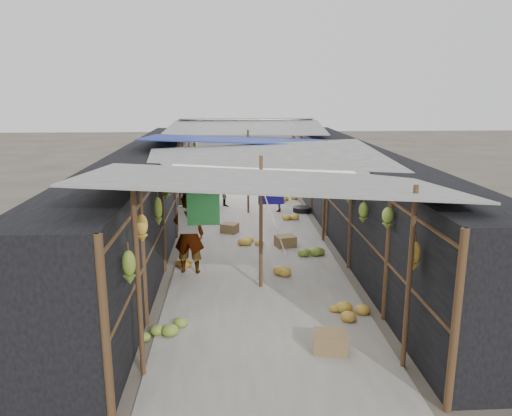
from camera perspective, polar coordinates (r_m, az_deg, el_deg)
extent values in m
plane|color=#6B6356|center=(7.26, 2.17, -18.10)|extent=(80.00, 80.00, 0.00)
cube|color=#9E998E|center=(13.23, -0.44, -3.20)|extent=(3.60, 16.00, 0.02)
cube|color=black|center=(13.10, -12.33, 1.47)|extent=(1.40, 15.00, 2.30)
cube|color=black|center=(13.35, 11.21, 1.74)|extent=(1.40, 15.00, 2.30)
cube|color=olive|center=(7.71, 8.49, -14.95)|extent=(0.56, 0.48, 0.30)
cube|color=olive|center=(12.33, 3.37, -3.84)|extent=(0.55, 0.49, 0.28)
cube|color=olive|center=(13.49, -3.02, -2.33)|extent=(0.53, 0.49, 0.27)
cylinder|color=black|center=(15.82, 5.27, -0.19)|extent=(0.58, 0.58, 0.17)
imported|color=white|center=(10.49, -7.68, -2.93)|extent=(0.68, 0.49, 1.73)
imported|color=#1D4E91|center=(16.35, -3.83, 2.53)|extent=(0.74, 0.60, 1.42)
imported|color=#433F3A|center=(15.73, 2.54, 1.28)|extent=(0.51, 0.70, 0.98)
cylinder|color=brown|center=(6.75, -13.30, -8.65)|extent=(0.07, 0.07, 2.60)
cylinder|color=brown|center=(7.07, 17.09, -7.87)|extent=(0.07, 0.07, 2.60)
cylinder|color=brown|center=(9.51, 0.56, -1.78)|extent=(0.07, 0.07, 2.60)
cylinder|color=brown|center=(12.47, -8.63, 1.73)|extent=(0.07, 0.07, 2.60)
cylinder|color=brown|center=(12.65, 7.84, 1.92)|extent=(0.07, 0.07, 2.60)
cylinder|color=brown|center=(15.38, -0.90, 4.09)|extent=(0.07, 0.07, 2.60)
cylinder|color=brown|center=(18.37, -6.93, 5.52)|extent=(0.07, 0.07, 2.60)
cylinder|color=brown|center=(18.49, 4.32, 5.63)|extent=(0.07, 0.07, 2.60)
cube|color=#9A9A95|center=(7.30, 1.62, 3.20)|extent=(5.21, 3.19, 0.52)
cube|color=#9A9A95|center=(10.49, 1.24, 5.50)|extent=(5.23, 3.73, 0.50)
cube|color=#213297|center=(13.74, -1.09, 7.80)|extent=(5.40, 3.60, 0.41)
cube|color=#9A9A95|center=(17.02, -1.17, 9.23)|extent=(5.37, 3.66, 0.27)
cube|color=#9A9A95|center=(19.41, -1.13, 10.04)|extent=(5.00, 1.99, 0.24)
cylinder|color=brown|center=(12.86, -9.44, 5.44)|extent=(0.06, 15.00, 0.06)
cylinder|color=brown|center=(13.04, 8.39, 5.59)|extent=(0.06, 15.00, 0.06)
cylinder|color=gray|center=(12.80, -0.46, 5.59)|extent=(0.02, 15.00, 0.02)
cube|color=#246E32|center=(9.18, -6.05, 0.16)|extent=(0.60, 0.03, 0.70)
cube|color=#2218A1|center=(10.59, 1.74, 2.15)|extent=(0.55, 0.03, 0.65)
cube|color=#A8192D|center=(12.21, 2.81, 3.77)|extent=(0.50, 0.03, 0.60)
cube|color=white|center=(15.07, 2.12, 5.71)|extent=(0.60, 0.03, 0.55)
ellipsoid|color=olive|center=(6.55, -14.31, -6.59)|extent=(0.18, 0.15, 0.46)
ellipsoid|color=gold|center=(7.45, -12.94, -2.27)|extent=(0.19, 0.16, 0.42)
ellipsoid|color=olive|center=(9.15, -11.12, -0.38)|extent=(0.15, 0.13, 0.53)
ellipsoid|color=olive|center=(10.38, -10.19, 2.11)|extent=(0.19, 0.16, 0.41)
ellipsoid|color=olive|center=(12.03, -9.25, 3.37)|extent=(0.15, 0.13, 0.55)
ellipsoid|color=olive|center=(13.23, -8.72, 4.77)|extent=(0.16, 0.13, 0.37)
ellipsoid|color=olive|center=(14.94, -8.10, 5.20)|extent=(0.15, 0.13, 0.43)
ellipsoid|color=olive|center=(16.68, -7.60, 6.14)|extent=(0.15, 0.13, 0.36)
ellipsoid|color=olive|center=(18.06, -7.27, 6.13)|extent=(0.17, 0.14, 0.55)
ellipsoid|color=olive|center=(19.33, -7.02, 7.28)|extent=(0.15, 0.13, 0.55)
ellipsoid|color=gold|center=(7.07, 17.65, -5.27)|extent=(0.16, 0.14, 0.42)
ellipsoid|color=olive|center=(8.08, 14.82, -1.11)|extent=(0.19, 0.16, 0.35)
ellipsoid|color=olive|center=(9.44, 12.17, -0.51)|extent=(0.18, 0.15, 0.40)
ellipsoid|color=olive|center=(10.53, 10.53, 1.68)|extent=(0.16, 0.14, 0.46)
ellipsoid|color=olive|center=(12.43, 8.40, 3.37)|extent=(0.15, 0.12, 0.53)
ellipsoid|color=gold|center=(13.47, 7.50, 3.94)|extent=(0.19, 0.16, 0.36)
ellipsoid|color=gold|center=(15.33, 6.19, 5.77)|extent=(0.16, 0.13, 0.38)
ellipsoid|color=olive|center=(17.15, 5.19, 5.82)|extent=(0.15, 0.13, 0.45)
ellipsoid|color=olive|center=(18.12, 4.74, 6.77)|extent=(0.18, 0.15, 0.55)
ellipsoid|color=olive|center=(19.99, 3.99, 6.90)|extent=(0.17, 0.15, 0.44)
ellipsoid|color=gold|center=(11.11, -7.99, -5.98)|extent=(0.51, 0.44, 0.26)
ellipsoid|color=olive|center=(11.84, 6.61, -4.65)|extent=(0.56, 0.48, 0.28)
ellipsoid|color=gold|center=(14.94, 3.73, -0.87)|extent=(0.45, 0.38, 0.23)
ellipsoid|color=olive|center=(14.58, -5.62, -1.26)|extent=(0.46, 0.39, 0.23)
ellipsoid|color=gold|center=(8.88, 11.32, -10.98)|extent=(0.67, 0.57, 0.33)
ellipsoid|color=olive|center=(17.93, -6.44, 1.63)|extent=(0.63, 0.53, 0.31)
ellipsoid|color=gold|center=(12.64, -0.82, -3.30)|extent=(0.64, 0.54, 0.32)
ellipsoid|color=gold|center=(17.31, 3.84, 1.24)|extent=(0.60, 0.51, 0.30)
ellipsoid|color=gold|center=(10.39, 4.12, -7.25)|extent=(0.53, 0.45, 0.27)
ellipsoid|color=olive|center=(8.18, -10.67, -13.33)|extent=(0.58, 0.49, 0.29)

